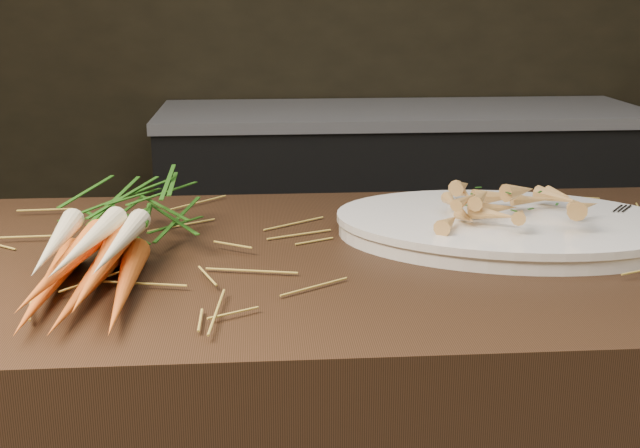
{
  "coord_description": "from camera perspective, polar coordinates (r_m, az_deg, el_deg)",
  "views": [
    {
      "loc": [
        -0.24,
        -0.79,
        1.26
      ],
      "look_at": [
        -0.16,
        0.24,
        0.96
      ],
      "focal_mm": 45.0,
      "sensor_mm": 36.0,
      "label": 1
    }
  ],
  "objects": [
    {
      "name": "root_veg_bunch",
      "position": [
        1.13,
        -14.51,
        -0.4
      ],
      "size": [
        0.19,
        0.53,
        0.1
      ],
      "rotation": [
        0.0,
        0.0,
        -0.06
      ],
      "color": "#CE5317",
      "rests_on": "main_counter"
    },
    {
      "name": "serving_fork",
      "position": [
        1.25,
        21.47,
        -0.33
      ],
      "size": [
        0.14,
        0.16,
        0.0
      ],
      "primitive_type": "cube",
      "rotation": [
        0.0,
        0.0,
        -0.69
      ],
      "color": "silver",
      "rests_on": "serving_platter"
    },
    {
      "name": "straw_bedding",
      "position": [
        1.17,
        7.59,
        -1.39
      ],
      "size": [
        1.4,
        0.6,
        0.02
      ],
      "primitive_type": null,
      "color": "olive",
      "rests_on": "main_counter"
    },
    {
      "name": "serving_platter",
      "position": [
        1.25,
        13.06,
        -0.38
      ],
      "size": [
        0.57,
        0.45,
        0.03
      ],
      "primitive_type": null,
      "rotation": [
        0.0,
        0.0,
        -0.23
      ],
      "color": "white",
      "rests_on": "main_counter"
    },
    {
      "name": "back_counter",
      "position": [
        3.14,
        5.69,
        0.58
      ],
      "size": [
        1.82,
        0.62,
        0.84
      ],
      "color": "black",
      "rests_on": "ground"
    },
    {
      "name": "roasted_veg_heap",
      "position": [
        1.24,
        13.18,
        1.48
      ],
      "size": [
        0.28,
        0.23,
        0.06
      ],
      "primitive_type": null,
      "rotation": [
        0.0,
        0.0,
        -0.23
      ],
      "color": "#B7813C",
      "rests_on": "serving_platter"
    }
  ]
}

